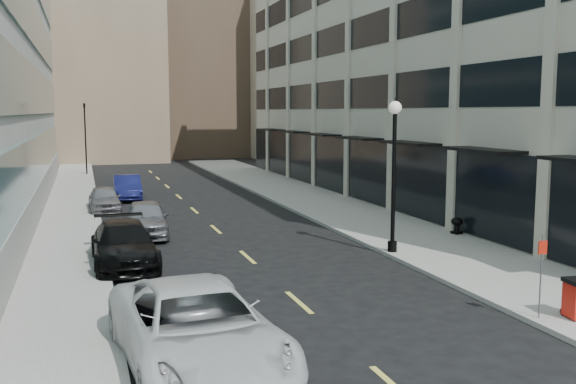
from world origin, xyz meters
TOP-DOWN VIEW (x-y plane):
  - sidewalk_right at (7.50, 20.00)m, footprint 5.00×80.00m
  - sidewalk_left at (-6.50, 20.00)m, footprint 3.00×80.00m
  - building_right at (16.94, 26.99)m, footprint 15.30×46.50m
  - skyline_tan_near at (-4.00, 68.00)m, footprint 14.00×18.00m
  - skyline_brown at (8.00, 72.00)m, footprint 12.00×16.00m
  - skyline_tan_far at (-14.00, 78.00)m, footprint 12.00×14.00m
  - skyline_stone at (18.00, 66.00)m, footprint 10.00×14.00m
  - road_centerline at (0.00, 17.00)m, footprint 0.15×68.20m
  - traffic_signal at (-5.50, 48.00)m, footprint 0.66×0.66m
  - car_white_van at (-3.59, 4.07)m, footprint 3.49×6.69m
  - car_black_pickup at (-4.48, 14.00)m, footprint 2.24×5.35m
  - car_silver_sedan at (-3.20, 19.31)m, footprint 2.21×4.72m
  - car_blue_sedan at (-3.20, 31.69)m, footprint 1.68×4.60m
  - car_grey_sedan at (-4.71, 27.00)m, footprint 1.73×4.14m
  - lamppost at (5.30, 12.62)m, footprint 0.48×0.48m
  - sign_post at (5.30, 4.37)m, footprint 0.25×0.06m
  - urn_planter at (9.60, 14.99)m, footprint 0.52×0.52m

SIDE VIEW (x-z plane):
  - road_centerline at x=0.00m, z-range 0.00..0.01m
  - sidewalk_right at x=7.50m, z-range 0.00..0.15m
  - sidewalk_left at x=-6.50m, z-range 0.00..0.15m
  - urn_planter at x=9.60m, z-range 0.23..0.94m
  - car_grey_sedan at x=-4.71m, z-range 0.00..1.40m
  - car_blue_sedan at x=-3.20m, z-range 0.00..1.50m
  - car_black_pickup at x=-4.48m, z-range 0.00..1.54m
  - car_silver_sedan at x=-3.20m, z-range 0.00..1.56m
  - car_white_van at x=-3.59m, z-range 0.00..1.80m
  - sign_post at x=5.30m, z-range 0.48..2.64m
  - lamppost at x=5.30m, z-range 0.65..6.44m
  - traffic_signal at x=-5.50m, z-range 2.23..9.21m
  - building_right at x=16.94m, z-range -0.13..18.12m
  - skyline_stone at x=18.00m, z-range 0.00..20.00m
  - skyline_tan_far at x=-14.00m, z-range 0.00..22.00m
  - skyline_tan_near at x=-4.00m, z-range 0.00..28.00m
  - skyline_brown at x=8.00m, z-range 0.00..34.00m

